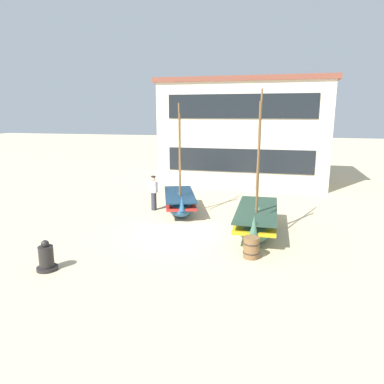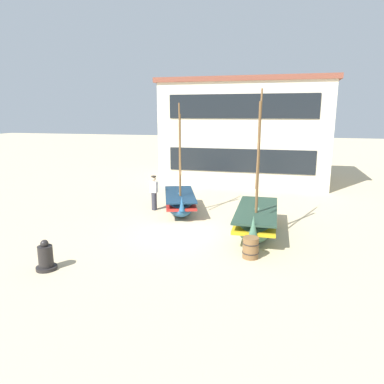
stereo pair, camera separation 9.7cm
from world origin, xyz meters
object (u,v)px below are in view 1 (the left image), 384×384
at_px(fishing_boat_centre_large, 180,202).
at_px(capstan_winch, 46,258).
at_px(fisherman_by_hull, 154,193).
at_px(fishing_boat_near_left, 257,219).
at_px(harbor_building_main, 245,131).
at_px(wooden_barrel, 251,248).

distance_m(fishing_boat_centre_large, capstan_winch, 7.43).
relative_size(fishing_boat_centre_large, fisherman_by_hull, 3.01).
height_order(fishing_boat_centre_large, fisherman_by_hull, fishing_boat_centre_large).
distance_m(fishing_boat_near_left, fisherman_by_hull, 5.57).
relative_size(capstan_winch, harbor_building_main, 0.09).
relative_size(fishing_boat_centre_large, capstan_winch, 5.38).
height_order(fishing_boat_centre_large, wooden_barrel, fishing_boat_centre_large).
xyz_separation_m(fishing_boat_near_left, fishing_boat_centre_large, (-3.76, 2.18, -0.04)).
bearing_deg(fishing_boat_near_left, wooden_barrel, -89.78).
distance_m(fishing_boat_near_left, harbor_building_main, 11.98).
height_order(capstan_winch, harbor_building_main, harbor_building_main).
relative_size(fisherman_by_hull, capstan_winch, 1.79).
bearing_deg(wooden_barrel, fishing_boat_near_left, 90.22).
height_order(fisherman_by_hull, harbor_building_main, harbor_building_main).
bearing_deg(capstan_winch, fisherman_by_hull, 83.71).
bearing_deg(harbor_building_main, fisherman_by_hull, -110.21).
xyz_separation_m(fishing_boat_near_left, capstan_winch, (-5.88, -4.94, -0.18)).
height_order(fisherman_by_hull, wooden_barrel, fisherman_by_hull).
xyz_separation_m(fishing_boat_centre_large, wooden_barrel, (3.77, -4.71, -0.17)).
bearing_deg(wooden_barrel, harbor_building_main, 96.83).
relative_size(fishing_boat_near_left, capstan_winch, 5.85).
distance_m(fisherman_by_hull, harbor_building_main, 10.20).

